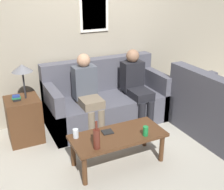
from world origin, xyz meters
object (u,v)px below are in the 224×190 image
Objects in this scene: couch_side at (220,116)px; couch_main at (106,101)px; coffee_table at (118,138)px; drinking_glass at (76,133)px; person_right at (136,84)px; person_left at (87,91)px; wine_bottle at (97,138)px.

couch_main is at bearing 47.15° from couch_side.
coffee_table is 10.35× the size of drinking_glass.
drinking_glass is (-0.49, 0.16, 0.11)m from coffee_table.
couch_main is at bearing 156.43° from person_right.
couch_side is 13.22× the size of drinking_glass.
person_left is at bearing 91.15° from coffee_table.
couch_side is at bearing -49.88° from person_right.
person_right reaches higher than couch_side.
drinking_glass is 0.10× the size of person_left.
person_right is (0.80, 0.94, 0.28)m from coffee_table.
couch_side is 1.28× the size of person_right.
couch_main is 1.28× the size of couch_side.
couch_main is 1.30m from drinking_glass.
drinking_glass is at bearing 84.27° from couch_side.
coffee_table is (-0.35, -1.13, 0.02)m from couch_main.
person_left is 1.01× the size of person_right.
person_left is 0.82m from person_right.
person_left reaches higher than wine_bottle.
wine_bottle is (-0.35, -0.16, 0.19)m from coffee_table.
wine_bottle is (-1.99, -0.11, 0.20)m from couch_side.
coffee_table is 0.43m from wine_bottle.
person_right is (1.15, 1.10, 0.10)m from wine_bottle.
drinking_glass is (-2.12, 0.21, 0.13)m from couch_side.
person_left is (0.33, 1.13, 0.11)m from wine_bottle.
couch_side is at bearing -2.03° from coffee_table.
person_left reaches higher than drinking_glass.
couch_side reaches higher than drinking_glass.
wine_bottle is at bearing 93.07° from couch_side.
wine_bottle is 0.28× the size of person_left.
drinking_glass is at bearing 113.24° from wine_bottle.
couch_main is at bearing 24.23° from person_left.
couch_main is at bearing 72.66° from coffee_table.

